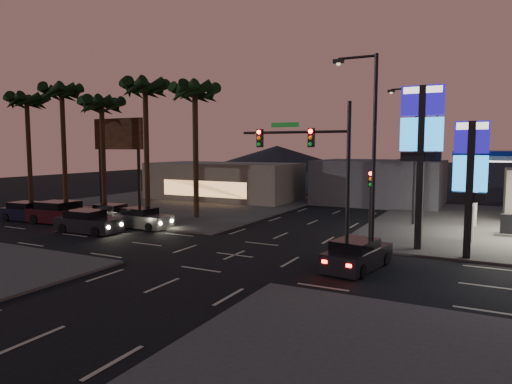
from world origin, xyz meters
The scene contains 26 objects.
ground centered at (0.00, 0.00, 0.00)m, with size 140.00×140.00×0.00m, color black.
corner_lot_nw centered at (-16.00, 16.00, 0.06)m, with size 24.00×24.00×0.12m, color #47443F.
pylon_sign_tall centered at (8.50, 5.50, 6.39)m, with size 2.20×0.35×9.00m.
pylon_sign_short centered at (11.00, 4.50, 4.66)m, with size 1.60×0.35×7.00m.
traffic_signal_mast centered at (3.76, 1.99, 5.23)m, with size 6.10×0.39×8.00m.
pedestal_signal centered at (5.50, 6.98, 2.92)m, with size 0.32×0.39×4.30m.
streetlight_near centered at (6.79, 1.00, 5.72)m, with size 2.14×0.25×10.00m.
streetlight_mid centered at (6.79, 14.00, 5.72)m, with size 2.14×0.25×10.00m.
streetlight_far centered at (6.79, 28.00, 5.72)m, with size 2.14×0.25×10.00m.
palm_a centered at (-9.00, 9.50, 9.43)m, with size 4.41×4.41×10.86m.
palm_b centered at (-14.00, 9.50, 9.97)m, with size 4.41×4.41×11.46m.
palm_c centered at (-19.00, 9.50, 8.88)m, with size 4.41×4.41×10.26m.
palm_d centered at (-24.00, 9.50, 10.15)m, with size 4.41×4.41×11.66m.
palm_e centered at (-29.00, 9.50, 9.61)m, with size 4.41×4.41×11.06m.
billboard centered at (-20.50, 13.00, 6.33)m, with size 6.00×0.30×8.50m.
building_far_west centered at (-14.00, 22.00, 2.00)m, with size 16.00×8.00×4.00m, color #726B5B.
building_far_mid centered at (2.00, 26.00, 2.20)m, with size 12.00×9.00×4.40m, color #4C4C51.
hill_left centered at (-25.00, 60.00, 3.00)m, with size 40.00×40.00×6.00m, color black.
hill_center centered at (0.00, 60.00, 2.00)m, with size 60.00×60.00×4.00m, color black.
car_lane_a_front centered at (-11.96, 1.10, 0.69)m, with size 4.68×2.14×1.50m.
car_lane_a_mid centered at (-16.85, 2.80, 0.76)m, with size 5.14×2.39×1.64m.
car_lane_a_rear centered at (-20.06, 2.54, 0.68)m, with size 4.57×2.11×1.46m.
car_lane_b_front centered at (-9.91, 4.13, 0.66)m, with size 4.47×2.05×1.43m.
car_lane_b_mid centered at (-13.70, 5.10, 0.63)m, with size 4.27×1.97×1.36m.
car_lane_b_rear centered at (-18.21, 4.76, 0.65)m, with size 4.38×1.99×1.40m.
suv_station centered at (6.49, 0.24, 0.67)m, with size 2.50×4.53×1.44m.
Camera 1 is at (11.87, -20.60, 5.70)m, focal length 32.00 mm.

